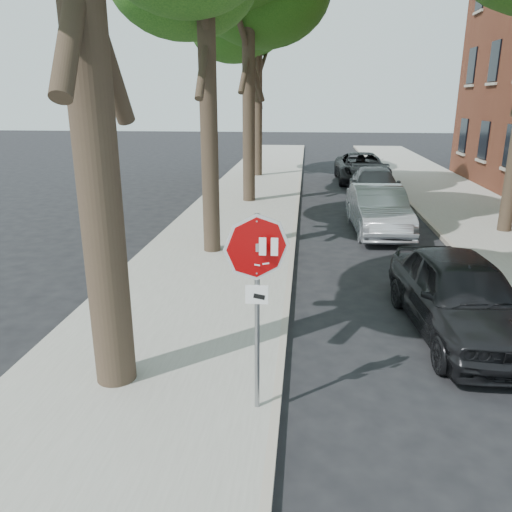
{
  "coord_description": "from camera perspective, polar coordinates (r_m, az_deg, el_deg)",
  "views": [
    {
      "loc": [
        -0.14,
        -5.66,
        3.99
      ],
      "look_at": [
        -0.76,
        0.48,
        2.05
      ],
      "focal_mm": 35.0,
      "sensor_mm": 36.0,
      "label": 1
    }
  ],
  "objects": [
    {
      "name": "sidewalk_right",
      "position": [
        19.11,
        24.42,
        4.02
      ],
      "size": [
        4.0,
        55.0,
        0.12
      ],
      "primitive_type": "cube",
      "color": "gray",
      "rests_on": "ground"
    },
    {
      "name": "car_b",
      "position": [
        16.01,
        13.8,
        5.15
      ],
      "size": [
        1.69,
        4.39,
        1.43
      ],
      "primitive_type": "imported",
      "rotation": [
        0.0,
        0.0,
        0.04
      ],
      "color": "#9899A0",
      "rests_on": "ground"
    },
    {
      "name": "stop_sign",
      "position": [
        6.02,
        0.11,
        -2.37
      ],
      "size": [
        0.76,
        0.34,
        2.61
      ],
      "color": "gray",
      "rests_on": "sidewalk_left"
    },
    {
      "name": "curb_left",
      "position": [
        18.09,
        4.65,
        4.88
      ],
      "size": [
        0.12,
        55.0,
        0.13
      ],
      "primitive_type": "cube",
      "color": "#9E9384",
      "rests_on": "ground"
    },
    {
      "name": "car_c",
      "position": [
        20.74,
        13.4,
        7.8
      ],
      "size": [
        2.01,
        4.69,
        1.35
      ],
      "primitive_type": "imported",
      "rotation": [
        0.0,
        0.0,
        -0.03
      ],
      "color": "#414245",
      "rests_on": "ground"
    },
    {
      "name": "car_d",
      "position": [
        25.86,
        11.96,
        9.84
      ],
      "size": [
        2.48,
        5.24,
        1.45
      ],
      "primitive_type": "imported",
      "rotation": [
        0.0,
        0.0,
        0.01
      ],
      "color": "black",
      "rests_on": "ground"
    },
    {
      "name": "curb_right",
      "position": [
        18.55,
        18.41,
        4.35
      ],
      "size": [
        0.12,
        55.0,
        0.13
      ],
      "primitive_type": "cube",
      "color": "#9E9384",
      "rests_on": "ground"
    },
    {
      "name": "ground",
      "position": [
        6.93,
        6.18,
        -17.83
      ],
      "size": [
        120.0,
        120.0,
        0.0
      ],
      "primitive_type": "plane",
      "color": "black",
      "rests_on": "ground"
    },
    {
      "name": "car_a",
      "position": [
        9.43,
        22.32,
        -4.18
      ],
      "size": [
        2.07,
        4.37,
        1.44
      ],
      "primitive_type": "imported",
      "rotation": [
        0.0,
        0.0,
        0.09
      ],
      "color": "black",
      "rests_on": "ground"
    },
    {
      "name": "tree_far",
      "position": [
        27.09,
        0.26,
        24.3
      ],
      "size": [
        5.29,
        4.91,
        9.33
      ],
      "color": "black",
      "rests_on": "sidewalk_left"
    },
    {
      "name": "sidewalk_left",
      "position": [
        18.24,
        -1.82,
        5.02
      ],
      "size": [
        4.0,
        55.0,
        0.12
      ],
      "primitive_type": "cube",
      "color": "gray",
      "rests_on": "ground"
    }
  ]
}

